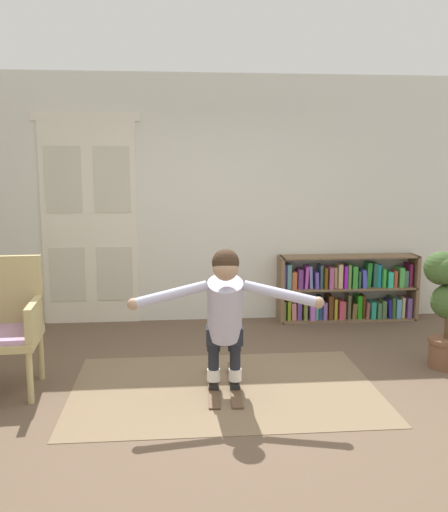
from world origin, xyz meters
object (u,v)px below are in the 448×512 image
wicker_chair (2,322)px  person_skier (225,308)px  skis_pair (224,385)px  potted_plant (445,300)px  bookshelf (346,291)px

wicker_chair → person_skier: (1.82, -0.31, 0.15)m
person_skier → skis_pair: bearing=86.9°
wicker_chair → skis_pair: (1.83, -0.14, -0.56)m
potted_plant → skis_pair: potted_plant is taller
skis_pair → person_skier: bearing=-93.1°
potted_plant → person_skier: 2.16m
bookshelf → potted_plant: bearing=-75.6°
bookshelf → wicker_chair: 3.95m
wicker_chair → person_skier: size_ratio=0.74×
skis_pair → person_skier: 0.73m
potted_plant → person_skier: bearing=-165.8°
person_skier → bookshelf: bearing=52.3°
skis_pair → potted_plant: bearing=9.7°
skis_pair → wicker_chair: bearing=175.7°
skis_pair → person_skier: person_skier is taller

